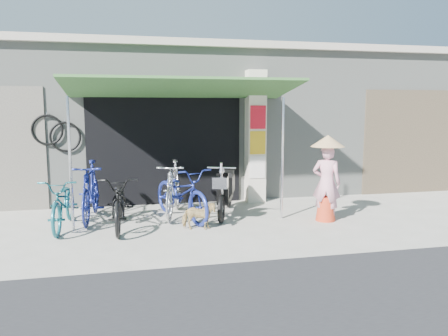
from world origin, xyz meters
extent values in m
plane|color=#B0AC9F|center=(0.00, 0.00, 0.00)|extent=(80.00, 80.00, 0.00)
cube|color=gray|center=(0.00, 5.10, 1.75)|extent=(12.00, 5.00, 3.50)
cube|color=#BDB1A1|center=(0.00, 5.10, 3.58)|extent=(12.30, 5.30, 0.16)
cube|color=black|center=(-1.20, 2.58, 1.25)|extent=(3.40, 0.06, 2.50)
cube|color=black|center=(-1.20, 2.59, 0.55)|extent=(3.06, 0.04, 1.10)
torus|color=black|center=(-3.30, 2.54, 1.55)|extent=(0.65, 0.05, 0.65)
cylinder|color=silver|center=(-3.30, 2.56, 1.87)|extent=(0.02, 0.02, 0.12)
torus|color=black|center=(-3.65, 2.54, 1.70)|extent=(0.65, 0.05, 0.65)
cylinder|color=silver|center=(-3.65, 2.56, 2.02)|extent=(0.02, 0.02, 0.12)
cube|color=beige|center=(0.85, 2.45, 1.50)|extent=(0.42, 0.42, 3.00)
cube|color=red|center=(0.85, 2.23, 1.95)|extent=(0.36, 0.02, 0.52)
cube|color=gold|center=(0.85, 2.23, 1.38)|extent=(0.36, 0.02, 0.52)
cube|color=white|center=(0.85, 2.23, 0.82)|extent=(0.36, 0.02, 0.50)
cube|color=#30602B|center=(-0.90, 1.65, 2.55)|extent=(4.60, 1.88, 0.35)
cylinder|color=silver|center=(-3.00, 0.75, 1.18)|extent=(0.05, 0.05, 2.36)
cylinder|color=silver|center=(0.90, 0.75, 1.18)|extent=(0.05, 0.05, 2.36)
cube|color=brown|center=(5.00, 2.59, 1.30)|extent=(2.60, 0.06, 2.60)
imported|color=#155862|center=(-3.16, 0.91, 0.47)|extent=(0.72, 1.81, 0.94)
imported|color=navy|center=(-2.73, 1.38, 0.57)|extent=(0.67, 1.94, 1.14)
imported|color=black|center=(-2.17, 0.70, 0.49)|extent=(0.73, 1.90, 0.99)
imported|color=silver|center=(-1.14, 1.43, 0.56)|extent=(0.95, 1.92, 1.11)
imported|color=navy|center=(-1.02, 1.13, 0.52)|extent=(1.38, 2.08, 1.03)
imported|color=tan|center=(-0.82, 0.29, 0.25)|extent=(0.64, 0.39, 0.51)
torus|color=black|center=(-0.33, 0.64, 0.27)|extent=(0.27, 0.55, 0.55)
torus|color=black|center=(0.11, 1.91, 0.27)|extent=(0.27, 0.55, 0.55)
cube|color=black|center=(-0.11, 1.28, 0.35)|extent=(0.53, 1.00, 0.10)
cube|color=black|center=(0.01, 1.62, 0.58)|extent=(0.44, 0.62, 0.35)
cube|color=black|center=(0.01, 1.62, 0.79)|extent=(0.42, 0.62, 0.09)
cube|color=black|center=(-0.26, 0.84, 0.64)|extent=(0.25, 0.17, 0.58)
cylinder|color=silver|center=(-0.32, 0.67, 1.05)|extent=(0.52, 0.21, 0.03)
cube|color=silver|center=(-0.38, 0.50, 0.80)|extent=(0.32, 0.28, 0.21)
imported|color=pink|center=(1.68, 0.42, 0.73)|extent=(0.64, 0.59, 1.47)
cone|color=red|center=(1.68, 0.42, 0.23)|extent=(0.38, 0.38, 0.46)
cone|color=tan|center=(1.68, 0.42, 1.54)|extent=(0.64, 0.64, 0.22)
camera|label=1|loc=(-2.00, -7.19, 2.15)|focal=35.00mm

